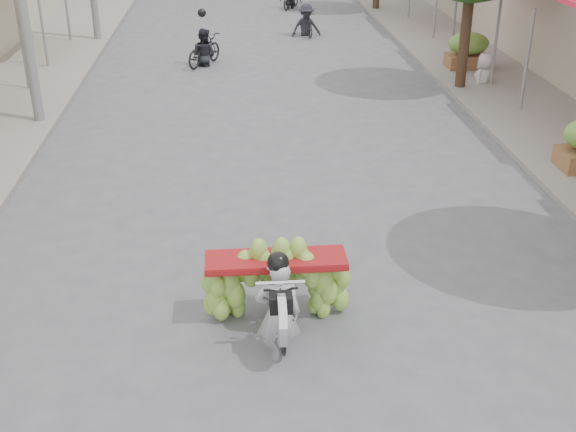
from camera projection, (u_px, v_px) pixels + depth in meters
The scene contains 7 objects.
sidewalk_left at pixel (5, 89), 19.71m from camera, with size 4.00×60.00×0.12m, color gray.
sidewalk_right at pixel (504, 77), 20.75m from camera, with size 4.00×60.00×0.12m, color gray.
produce_crate_far at pixel (468, 47), 21.30m from camera, with size 1.20×0.88×1.16m.
banana_motorbike at pixel (277, 281), 9.37m from camera, with size 2.20×1.77×2.06m.
pedestrian at pixel (486, 54), 19.81m from camera, with size 0.86×0.86×1.55m.
bg_motorbike_a at pixel (203, 41), 21.94m from camera, with size 1.35×1.73×1.95m.
bg_motorbike_b at pixel (306, 11), 25.68m from camera, with size 1.14×1.57×1.95m.
Camera 1 is at (-0.87, -4.82, 5.56)m, focal length 45.00 mm.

